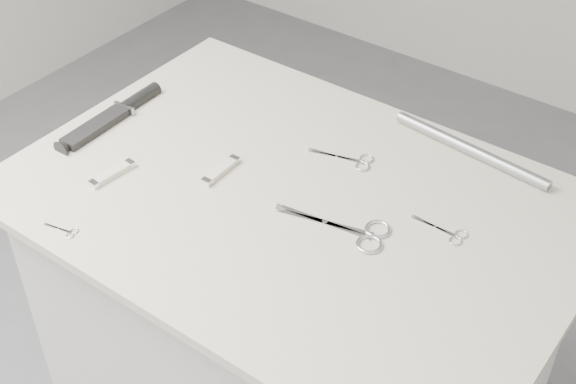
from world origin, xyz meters
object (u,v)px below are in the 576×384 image
Objects in this scene: sheathed_knife at (117,113)px; pocket_knife_b at (112,174)px; tiny_scissors at (65,231)px; plinth at (294,366)px; pocket_knife_a at (221,170)px; metal_rail at (471,150)px; embroidery_scissors_a at (352,160)px; large_shears at (356,231)px; embroidery_scissors_b at (447,232)px.

sheathed_knife is 0.19m from pocket_knife_b.
tiny_scissors is 0.34m from sheathed_knife.
plinth is 0.50m from pocket_knife_a.
pocket_knife_a is 0.28× the size of metal_rail.
tiny_scissors is 0.30m from pocket_knife_a.
pocket_knife_b reaches higher than embroidery_scissors_a.
sheathed_knife is (-0.57, 0.01, 0.01)m from large_shears.
large_shears is at bearing -6.39° from plinth.
pocket_knife_a is (-0.17, -0.17, 0.00)m from embroidery_scissors_a.
embroidery_scissors_a is at bearing 163.49° from embroidery_scissors_b.
embroidery_scissors_b is at bearing 16.01° from plinth.
large_shears is 2.14× the size of pocket_knife_a.
metal_rail is at bearing -47.97° from pocket_knife_a.
sheathed_knife is at bearing 108.75° from tiny_scissors.
pocket_knife_b is (-0.44, -0.13, 0.00)m from large_shears.
large_shears is 0.49m from tiny_scissors.
large_shears is at bearing -91.82° from sheathed_knife.
pocket_knife_b is at bearing -157.31° from embroidery_scissors_b.
plinth is at bearing -81.84° from pocket_knife_a.
metal_rail is at bearing 108.18° from embroidery_scissors_b.
tiny_scissors is 0.16m from pocket_knife_b.
pocket_knife_b is at bearing -137.75° from sheathed_knife.
metal_rail is (0.05, 0.31, 0.01)m from large_shears.
embroidery_scissors_a is 0.25m from embroidery_scissors_b.
large_shears is 0.57m from sheathed_knife.
large_shears is 2.09× the size of pocket_knife_b.
tiny_scissors is at bearing -155.25° from large_shears.
large_shears is 0.29m from pocket_knife_a.
pocket_knife_a is at bearing -94.39° from sheathed_knife.
pocket_knife_a reaches higher than embroidery_scissors_b.
embroidery_scissors_b is at bearing 24.65° from large_shears.
pocket_knife_a is (-0.41, -0.10, 0.00)m from embroidery_scissors_b.
metal_rail is at bearing -41.86° from pocket_knife_b.
large_shears is 1.61× the size of embroidery_scissors_a.
sheathed_knife is (-0.70, -0.08, 0.01)m from embroidery_scissors_b.
pocket_knife_b reaches higher than tiny_scissors.
pocket_knife_a is 0.47m from metal_rail.
plinth is 0.58m from pocket_knife_b.
embroidery_scissors_a is 0.38× the size of metal_rail.
plinth is at bearing -163.07° from embroidery_scissors_b.
large_shears is 0.61× the size of metal_rail.
pocket_knife_b is 0.67m from metal_rail.
sheathed_knife is at bearing 168.08° from large_shears.
embroidery_scissors_a is 0.49m from sheathed_knife.
embroidery_scissors_b is (0.12, 0.09, -0.00)m from large_shears.
pocket_knife_a reaches higher than tiny_scissors.
sheathed_knife is 2.65× the size of pocket_knife_b.
metal_rail is at bearing 68.77° from large_shears.
pocket_knife_b is at bearing 93.75° from tiny_scissors.
sheathed_knife is 0.77× the size of metal_rail.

